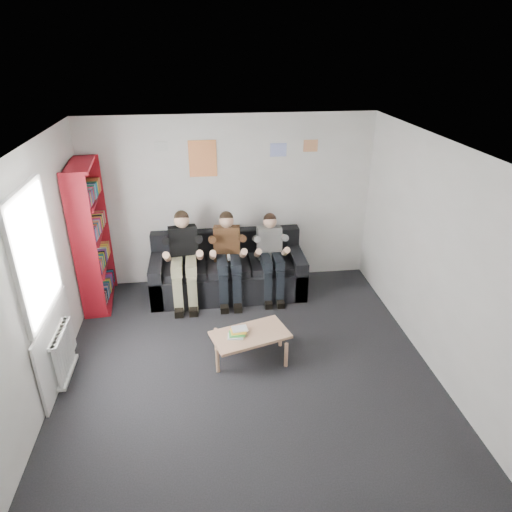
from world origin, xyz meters
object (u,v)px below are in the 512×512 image
(coffee_table, at_px, (250,337))
(bookshelf, at_px, (92,237))
(person_right, at_px, (271,257))
(person_left, at_px, (184,259))
(sofa, at_px, (228,272))
(person_middle, at_px, (228,258))

(coffee_table, bearing_deg, bookshelf, 141.73)
(bookshelf, bearing_deg, person_right, -7.93)
(coffee_table, relative_size, person_right, 0.72)
(bookshelf, xyz_separation_m, person_left, (1.30, -0.12, -0.38))
(sofa, xyz_separation_m, person_middle, (-0.00, -0.21, 0.36))
(bookshelf, relative_size, person_middle, 1.59)
(bookshelf, xyz_separation_m, coffee_table, (2.12, -1.67, -0.75))
(sofa, xyz_separation_m, person_right, (0.66, -0.21, 0.33))
(person_middle, bearing_deg, sofa, 96.39)
(sofa, height_order, bookshelf, bookshelf)
(coffee_table, xyz_separation_m, person_left, (-0.82, 1.55, 0.37))
(person_right, bearing_deg, person_left, 178.64)
(sofa, distance_m, coffee_table, 1.77)
(person_left, bearing_deg, person_right, -8.77)
(sofa, bearing_deg, person_middle, -90.00)
(sofa, height_order, person_right, person_right)
(sofa, bearing_deg, person_left, -162.32)
(sofa, distance_m, bookshelf, 2.10)
(sofa, relative_size, bookshelf, 1.10)
(sofa, xyz_separation_m, person_left, (-0.66, -0.21, 0.37))
(coffee_table, bearing_deg, person_middle, 95.90)
(bookshelf, relative_size, person_left, 1.55)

